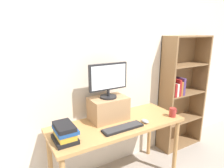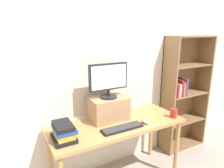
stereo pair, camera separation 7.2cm
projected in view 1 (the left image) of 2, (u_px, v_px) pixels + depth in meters
The scene contains 9 objects.
back_wall at pixel (100, 70), 2.38m from camera, with size 7.00×0.08×2.60m.
desk at pixel (117, 130), 2.22m from camera, with size 1.50×0.58×0.77m.
bookshelf_unit at pixel (181, 92), 2.99m from camera, with size 0.73×0.28×1.69m.
riser_box at pixel (108, 108), 2.27m from camera, with size 0.42×0.28×0.26m.
computer_monitor at pixel (108, 79), 2.18m from camera, with size 0.45×0.19×0.39m.
keyboard at pixel (123, 128), 2.06m from camera, with size 0.45×0.13×0.02m.
computer_mouse at pixel (145, 121), 2.20m from camera, with size 0.06×0.10×0.04m.
book_stack at pixel (65, 133), 1.82m from camera, with size 0.20×0.26×0.17m.
coffee_mug at pixel (173, 112), 2.35m from camera, with size 0.11×0.08×0.10m.
Camera 1 is at (-1.07, -1.71, 1.75)m, focal length 32.00 mm.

